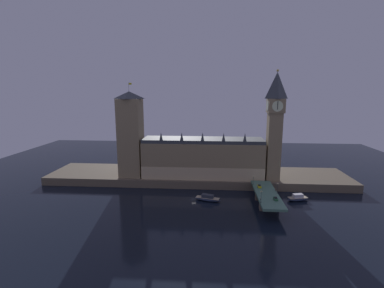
{
  "coord_description": "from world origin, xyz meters",
  "views": [
    {
      "loc": [
        10.88,
        -162.55,
        65.89
      ],
      "look_at": [
        -2.64,
        20.0,
        31.21
      ],
      "focal_mm": 26.0,
      "sensor_mm": 36.0,
      "label": 1
    }
  ],
  "objects_px": {
    "pedestrian_mid_walk": "(275,190)",
    "street_lamp_mid": "(278,187)",
    "car_southbound_lead": "(276,199)",
    "street_lamp_near": "(261,195)",
    "victoria_tower": "(131,134)",
    "clock_tower": "(275,123)",
    "car_northbound_lead": "(259,186)",
    "pedestrian_near_rail": "(261,199)",
    "boat_downstream": "(298,198)",
    "boat_upstream": "(208,198)",
    "street_lamp_far": "(253,179)"
  },
  "relations": [
    {
      "from": "clock_tower",
      "to": "car_northbound_lead",
      "type": "bearing_deg",
      "value": -119.44
    },
    {
      "from": "car_northbound_lead",
      "to": "car_southbound_lead",
      "type": "distance_m",
      "value": 20.89
    },
    {
      "from": "clock_tower",
      "to": "street_lamp_mid",
      "type": "xyz_separation_m",
      "value": [
        -3.23,
        -30.97,
        -33.78
      ]
    },
    {
      "from": "street_lamp_far",
      "to": "boat_downstream",
      "type": "xyz_separation_m",
      "value": [
        26.23,
        -7.1,
        -9.42
      ]
    },
    {
      "from": "pedestrian_near_rail",
      "to": "street_lamp_far",
      "type": "bearing_deg",
      "value": 90.88
    },
    {
      "from": "car_southbound_lead",
      "to": "street_lamp_near",
      "type": "distance_m",
      "value": 10.37
    },
    {
      "from": "clock_tower",
      "to": "street_lamp_mid",
      "type": "distance_m",
      "value": 45.94
    },
    {
      "from": "victoria_tower",
      "to": "pedestrian_near_rail",
      "type": "height_order",
      "value": "victoria_tower"
    },
    {
      "from": "victoria_tower",
      "to": "street_lamp_mid",
      "type": "distance_m",
      "value": 105.29
    },
    {
      "from": "car_northbound_lead",
      "to": "car_southbound_lead",
      "type": "height_order",
      "value": "car_southbound_lead"
    },
    {
      "from": "pedestrian_mid_walk",
      "to": "boat_upstream",
      "type": "distance_m",
      "value": 40.81
    },
    {
      "from": "car_southbound_lead",
      "to": "street_lamp_mid",
      "type": "relative_size",
      "value": 0.67
    },
    {
      "from": "pedestrian_near_rail",
      "to": "boat_downstream",
      "type": "bearing_deg",
      "value": 36.36
    },
    {
      "from": "car_southbound_lead",
      "to": "victoria_tower",
      "type": "bearing_deg",
      "value": 154.44
    },
    {
      "from": "victoria_tower",
      "to": "street_lamp_near",
      "type": "bearing_deg",
      "value": -30.11
    },
    {
      "from": "victoria_tower",
      "to": "car_southbound_lead",
      "type": "height_order",
      "value": "victoria_tower"
    },
    {
      "from": "pedestrian_mid_walk",
      "to": "street_lamp_near",
      "type": "bearing_deg",
      "value": -122.76
    },
    {
      "from": "street_lamp_near",
      "to": "boat_upstream",
      "type": "relative_size",
      "value": 0.4
    },
    {
      "from": "car_southbound_lead",
      "to": "clock_tower",
      "type": "bearing_deg",
      "value": 81.2
    },
    {
      "from": "pedestrian_mid_walk",
      "to": "street_lamp_mid",
      "type": "height_order",
      "value": "street_lamp_mid"
    },
    {
      "from": "boat_upstream",
      "to": "car_southbound_lead",
      "type": "bearing_deg",
      "value": -20.11
    },
    {
      "from": "street_lamp_mid",
      "to": "boat_upstream",
      "type": "xyz_separation_m",
      "value": [
        -40.64,
        3.46,
        -9.76
      ]
    },
    {
      "from": "clock_tower",
      "to": "street_lamp_far",
      "type": "relative_size",
      "value": 12.4
    },
    {
      "from": "pedestrian_mid_walk",
      "to": "victoria_tower",
      "type": "bearing_deg",
      "value": 161.96
    },
    {
      "from": "victoria_tower",
      "to": "street_lamp_near",
      "type": "relative_size",
      "value": 9.78
    },
    {
      "from": "boat_upstream",
      "to": "boat_downstream",
      "type": "bearing_deg",
      "value": 4.33
    },
    {
      "from": "street_lamp_near",
      "to": "boat_downstream",
      "type": "bearing_deg",
      "value": 40.42
    },
    {
      "from": "street_lamp_far",
      "to": "street_lamp_mid",
      "type": "bearing_deg",
      "value": -51.18
    },
    {
      "from": "car_southbound_lead",
      "to": "street_lamp_mid",
      "type": "distance_m",
      "value": 11.23
    },
    {
      "from": "clock_tower",
      "to": "boat_downstream",
      "type": "bearing_deg",
      "value": -64.45
    },
    {
      "from": "street_lamp_far",
      "to": "car_southbound_lead",
      "type": "bearing_deg",
      "value": -70.84
    },
    {
      "from": "pedestrian_mid_walk",
      "to": "boat_downstream",
      "type": "bearing_deg",
      "value": 17.14
    },
    {
      "from": "car_southbound_lead",
      "to": "street_lamp_near",
      "type": "relative_size",
      "value": 0.63
    },
    {
      "from": "victoria_tower",
      "to": "street_lamp_mid",
      "type": "height_order",
      "value": "victoria_tower"
    },
    {
      "from": "victoria_tower",
      "to": "pedestrian_near_rail",
      "type": "bearing_deg",
      "value": -28.28
    },
    {
      "from": "boat_upstream",
      "to": "pedestrian_mid_walk",
      "type": "bearing_deg",
      "value": -0.56
    },
    {
      "from": "pedestrian_mid_walk",
      "to": "boat_upstream",
      "type": "height_order",
      "value": "pedestrian_mid_walk"
    },
    {
      "from": "street_lamp_far",
      "to": "street_lamp_near",
      "type": "bearing_deg",
      "value": -90.0
    },
    {
      "from": "pedestrian_mid_walk",
      "to": "boat_upstream",
      "type": "xyz_separation_m",
      "value": [
        -40.24,
        0.4,
        -6.75
      ]
    },
    {
      "from": "victoria_tower",
      "to": "boat_upstream",
      "type": "bearing_deg",
      "value": -28.97
    },
    {
      "from": "car_northbound_lead",
      "to": "boat_upstream",
      "type": "relative_size",
      "value": 0.26
    },
    {
      "from": "pedestrian_mid_walk",
      "to": "street_lamp_near",
      "type": "relative_size",
      "value": 0.27
    },
    {
      "from": "street_lamp_mid",
      "to": "street_lamp_near",
      "type": "bearing_deg",
      "value": -128.82
    },
    {
      "from": "victoria_tower",
      "to": "street_lamp_near",
      "type": "height_order",
      "value": "victoria_tower"
    },
    {
      "from": "car_northbound_lead",
      "to": "street_lamp_far",
      "type": "height_order",
      "value": "street_lamp_far"
    },
    {
      "from": "car_northbound_lead",
      "to": "boat_downstream",
      "type": "xyz_separation_m",
      "value": [
        23.07,
        -2.25,
        -6.37
      ]
    },
    {
      "from": "street_lamp_near",
      "to": "boat_downstream",
      "type": "xyz_separation_m",
      "value": [
        26.23,
        22.34,
        -9.91
      ]
    },
    {
      "from": "victoria_tower",
      "to": "street_lamp_mid",
      "type": "bearing_deg",
      "value": -19.6
    },
    {
      "from": "street_lamp_mid",
      "to": "boat_upstream",
      "type": "relative_size",
      "value": 0.38
    },
    {
      "from": "street_lamp_near",
      "to": "street_lamp_far",
      "type": "height_order",
      "value": "street_lamp_near"
    }
  ]
}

